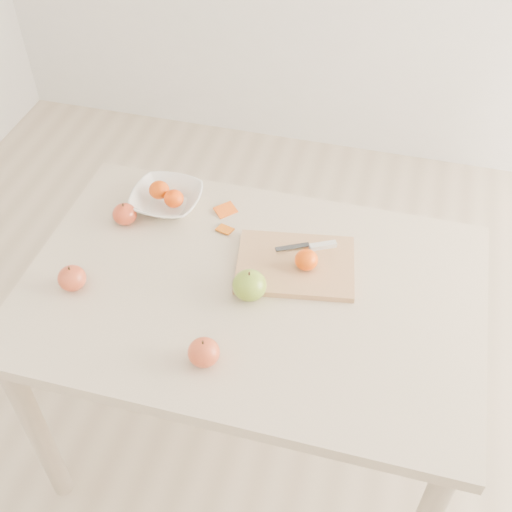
# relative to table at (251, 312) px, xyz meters

# --- Properties ---
(ground) EXTENTS (3.50, 3.50, 0.00)m
(ground) POSITION_rel_table_xyz_m (0.00, 0.00, -0.65)
(ground) COLOR #C6B293
(ground) RESTS_ON ground
(table) EXTENTS (1.20, 0.80, 0.75)m
(table) POSITION_rel_table_xyz_m (0.00, 0.00, 0.00)
(table) COLOR beige
(table) RESTS_ON ground
(cutting_board) EXTENTS (0.35, 0.28, 0.02)m
(cutting_board) POSITION_rel_table_xyz_m (0.10, 0.10, 0.11)
(cutting_board) COLOR tan
(cutting_board) RESTS_ON table
(board_tangerine) EXTENTS (0.06, 0.06, 0.05)m
(board_tangerine) POSITION_rel_table_xyz_m (0.13, 0.09, 0.14)
(board_tangerine) COLOR #D43D07
(board_tangerine) RESTS_ON cutting_board
(fruit_bowl) EXTENTS (0.20, 0.20, 0.05)m
(fruit_bowl) POSITION_rel_table_xyz_m (-0.33, 0.25, 0.12)
(fruit_bowl) COLOR white
(fruit_bowl) RESTS_ON table
(bowl_tangerine_near) EXTENTS (0.06, 0.06, 0.05)m
(bowl_tangerine_near) POSITION_rel_table_xyz_m (-0.35, 0.26, 0.15)
(bowl_tangerine_near) COLOR #C93D07
(bowl_tangerine_near) RESTS_ON fruit_bowl
(bowl_tangerine_far) EXTENTS (0.06, 0.06, 0.05)m
(bowl_tangerine_far) POSITION_rel_table_xyz_m (-0.30, 0.24, 0.15)
(bowl_tangerine_far) COLOR #E13F07
(bowl_tangerine_far) RESTS_ON fruit_bowl
(orange_peel_a) EXTENTS (0.07, 0.07, 0.01)m
(orange_peel_a) POSITION_rel_table_xyz_m (-0.15, 0.27, 0.10)
(orange_peel_a) COLOR #D3510E
(orange_peel_a) RESTS_ON table
(orange_peel_b) EXTENTS (0.05, 0.05, 0.01)m
(orange_peel_b) POSITION_rel_table_xyz_m (-0.13, 0.19, 0.10)
(orange_peel_b) COLOR #D15F0E
(orange_peel_b) RESTS_ON table
(paring_knife) EXTENTS (0.16, 0.08, 0.01)m
(paring_knife) POSITION_rel_table_xyz_m (0.14, 0.17, 0.12)
(paring_knife) COLOR silver
(paring_knife) RESTS_ON cutting_board
(apple_green) EXTENTS (0.09, 0.09, 0.08)m
(apple_green) POSITION_rel_table_xyz_m (0.00, -0.03, 0.14)
(apple_green) COLOR #578522
(apple_green) RESTS_ON table
(apple_red_a) EXTENTS (0.07, 0.07, 0.06)m
(apple_red_a) POSITION_rel_table_xyz_m (-0.42, 0.15, 0.13)
(apple_red_a) COLOR maroon
(apple_red_a) RESTS_ON table
(apple_red_d) EXTENTS (0.07, 0.07, 0.07)m
(apple_red_d) POSITION_rel_table_xyz_m (-0.45, -0.11, 0.13)
(apple_red_d) COLOR maroon
(apple_red_d) RESTS_ON table
(apple_red_c) EXTENTS (0.08, 0.08, 0.07)m
(apple_red_c) POSITION_rel_table_xyz_m (-0.05, -0.25, 0.13)
(apple_red_c) COLOR maroon
(apple_red_c) RESTS_ON table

